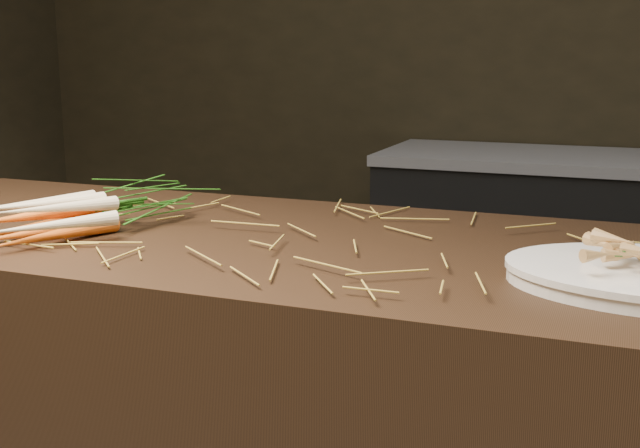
{
  "coord_description": "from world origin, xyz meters",
  "views": [
    {
      "loc": [
        0.31,
        -0.95,
        1.22
      ],
      "look_at": [
        -0.13,
        0.17,
        0.96
      ],
      "focal_mm": 45.0,
      "sensor_mm": 36.0,
      "label": 1
    }
  ],
  "objects": [
    {
      "name": "back_counter",
      "position": [
        0.3,
        2.18,
        0.42
      ],
      "size": [
        1.82,
        0.62,
        0.84
      ],
      "color": "black",
      "rests_on": "ground"
    },
    {
      "name": "root_veg_bunch",
      "position": [
        -0.58,
        0.25,
        0.94
      ],
      "size": [
        0.29,
        0.47,
        0.08
      ],
      "rotation": [
        0.0,
        0.0,
        -0.42
      ],
      "color": "orange",
      "rests_on": "main_counter"
    },
    {
      "name": "straw_bedding",
      "position": [
        0.0,
        0.3,
        0.91
      ],
      "size": [
        1.4,
        0.6,
        0.02
      ],
      "primitive_type": null,
      "color": "olive",
      "rests_on": "main_counter"
    }
  ]
}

